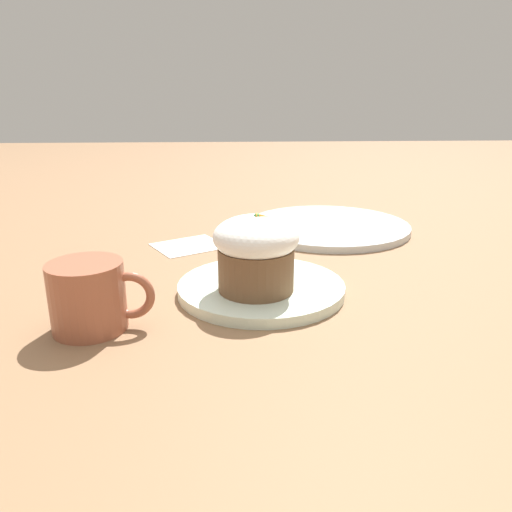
# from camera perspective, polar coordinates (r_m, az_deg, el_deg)

# --- Properties ---
(ground_plane) EXTENTS (4.00, 4.00, 0.00)m
(ground_plane) POSITION_cam_1_polar(r_m,az_deg,el_deg) (0.64, 0.60, -4.21)
(ground_plane) COLOR #846042
(dessert_plate) EXTENTS (0.21, 0.21, 0.01)m
(dessert_plate) POSITION_cam_1_polar(r_m,az_deg,el_deg) (0.64, 0.60, -3.66)
(dessert_plate) COLOR silver
(dessert_plate) RESTS_ON ground_plane
(carrot_cake) EXTENTS (0.10, 0.10, 0.10)m
(carrot_cake) POSITION_cam_1_polar(r_m,az_deg,el_deg) (0.60, 0.00, 0.51)
(carrot_cake) COLOR brown
(carrot_cake) RESTS_ON dessert_plate
(spoon) EXTENTS (0.04, 0.11, 0.01)m
(spoon) POSITION_cam_1_polar(r_m,az_deg,el_deg) (0.65, -1.22, -2.48)
(spoon) COLOR silver
(spoon) RESTS_ON dessert_plate
(coffee_cup) EXTENTS (0.11, 0.08, 0.08)m
(coffee_cup) POSITION_cam_1_polar(r_m,az_deg,el_deg) (0.56, -18.46, -4.40)
(coffee_cup) COLOR #9E563D
(coffee_cup) RESTS_ON ground_plane
(side_plate) EXTENTS (0.30, 0.30, 0.01)m
(side_plate) POSITION_cam_1_polar(r_m,az_deg,el_deg) (0.94, 8.21, 3.38)
(side_plate) COLOR silver
(side_plate) RESTS_ON ground_plane
(paper_napkin) EXTENTS (0.14, 0.13, 0.00)m
(paper_napkin) POSITION_cam_1_polar(r_m,az_deg,el_deg) (0.84, -7.69, 1.20)
(paper_napkin) COLOR white
(paper_napkin) RESTS_ON ground_plane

